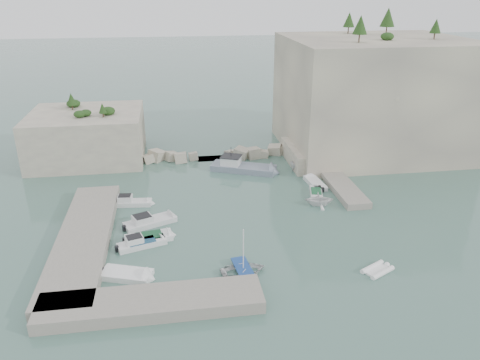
{
  "coord_description": "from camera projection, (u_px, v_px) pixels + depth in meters",
  "views": [
    {
      "loc": [
        -7.56,
        -44.06,
        24.32
      ],
      "look_at": [
        0.0,
        6.0,
        3.0
      ],
      "focal_mm": 35.0,
      "sensor_mm": 36.0,
      "label": 1
    }
  ],
  "objects": [
    {
      "name": "motorboat_e",
      "position": [
        127.0,
        277.0,
        41.93
      ],
      "size": [
        5.4,
        3.61,
        0.7
      ],
      "primitive_type": null,
      "rotation": [
        0.0,
        0.0,
        -0.34
      ],
      "color": "white",
      "rests_on": "ground"
    },
    {
      "name": "motorboat_b",
      "position": [
        150.0,
        224.0,
        51.14
      ],
      "size": [
        6.47,
        4.26,
        1.4
      ],
      "primitive_type": null,
      "rotation": [
        0.0,
        0.0,
        0.4
      ],
      "color": "silver",
      "rests_on": "ground"
    },
    {
      "name": "motorboat_a",
      "position": [
        132.0,
        205.0,
        55.59
      ],
      "size": [
        5.3,
        1.99,
        1.4
      ],
      "primitive_type": null,
      "rotation": [
        0.0,
        0.0,
        -0.09
      ],
      "color": "silver",
      "rests_on": "ground"
    },
    {
      "name": "quay_south",
      "position": [
        152.0,
        303.0,
        37.64
      ],
      "size": [
        18.0,
        4.0,
        1.1
      ],
      "primitive_type": "cube",
      "color": "#9E9689",
      "rests_on": "ground"
    },
    {
      "name": "cliff_terrace",
      "position": [
        316.0,
        154.0,
        68.33
      ],
      "size": [
        8.0,
        10.0,
        2.5
      ],
      "primitive_type": "cube",
      "color": "beige",
      "rests_on": "ground"
    },
    {
      "name": "vegetation",
      "position": [
        342.0,
        31.0,
        68.36
      ],
      "size": [
        53.48,
        13.88,
        13.4
      ],
      "color": "#1E4219",
      "rests_on": "ground"
    },
    {
      "name": "tender_east_c",
      "position": [
        315.0,
        185.0,
        61.12
      ],
      "size": [
        2.1,
        5.2,
        0.7
      ],
      "primitive_type": null,
      "rotation": [
        0.0,
        0.0,
        1.66
      ],
      "color": "silver",
      "rests_on": "ground"
    },
    {
      "name": "quay_west",
      "position": [
        84.0,
        239.0,
        47.16
      ],
      "size": [
        5.0,
        24.0,
        1.1
      ],
      "primitive_type": "cube",
      "color": "#9E9689",
      "rests_on": "ground"
    },
    {
      "name": "tender_east_d",
      "position": [
        306.0,
        171.0,
        65.68
      ],
      "size": [
        4.69,
        2.3,
        1.74
      ],
      "primitive_type": "imported",
      "rotation": [
        0.0,
        0.0,
        1.43
      ],
      "color": "silver",
      "rests_on": "ground"
    },
    {
      "name": "rowboat",
      "position": [
        243.0,
        273.0,
        42.57
      ],
      "size": [
        4.51,
        3.48,
        0.86
      ],
      "primitive_type": "imported",
      "rotation": [
        0.0,
        0.0,
        1.7
      ],
      "color": "white",
      "rests_on": "ground"
    },
    {
      "name": "work_boat",
      "position": [
        243.0,
        171.0,
        65.69
      ],
      "size": [
        10.23,
        6.59,
        2.2
      ],
      "primitive_type": null,
      "rotation": [
        0.0,
        0.0,
        -0.41
      ],
      "color": "slate",
      "rests_on": "ground"
    },
    {
      "name": "ledge_east",
      "position": [
        337.0,
        181.0,
        61.44
      ],
      "size": [
        3.0,
        16.0,
        0.8
      ],
      "primitive_type": "cube",
      "color": "#9E9689",
      "rests_on": "ground"
    },
    {
      "name": "motorboat_c",
      "position": [
        149.0,
        240.0,
        48.02
      ],
      "size": [
        5.47,
        2.74,
        0.7
      ],
      "primitive_type": null,
      "rotation": [
        0.0,
        0.0,
        0.17
      ],
      "color": "white",
      "rests_on": "ground"
    },
    {
      "name": "tender_east_b",
      "position": [
        316.0,
        195.0,
        58.18
      ],
      "size": [
        2.35,
        4.41,
        0.7
      ],
      "primitive_type": null,
      "rotation": [
        0.0,
        0.0,
        1.34
      ],
      "color": "silver",
      "rests_on": "ground"
    },
    {
      "name": "ground",
      "position": [
        248.0,
        227.0,
        50.62
      ],
      "size": [
        400.0,
        400.0,
        0.0
      ],
      "primitive_type": "plane",
      "color": "#4D7468",
      "rests_on": "ground"
    },
    {
      "name": "inflatable_dinghy",
      "position": [
        377.0,
        272.0,
        42.75
      ],
      "size": [
        3.45,
        2.79,
        0.44
      ],
      "primitive_type": null,
      "rotation": [
        0.0,
        0.0,
        0.49
      ],
      "color": "white",
      "rests_on": "ground"
    },
    {
      "name": "outcrop_west",
      "position": [
        88.0,
        136.0,
        69.3
      ],
      "size": [
        16.0,
        14.0,
        7.0
      ],
      "primitive_type": "cube",
      "color": "beige",
      "rests_on": "ground"
    },
    {
      "name": "cliff_east",
      "position": [
        372.0,
        96.0,
        71.45
      ],
      "size": [
        26.0,
        22.0,
        17.0
      ],
      "primitive_type": "cube",
      "color": "beige",
      "rests_on": "ground"
    },
    {
      "name": "breakwater",
      "position": [
        218.0,
        154.0,
        70.26
      ],
      "size": [
        28.0,
        3.0,
        1.4
      ],
      "primitive_type": "cube",
      "color": "beige",
      "rests_on": "ground"
    },
    {
      "name": "tender_east_a",
      "position": [
        319.0,
        205.0,
        55.56
      ],
      "size": [
        3.69,
        3.29,
        1.78
      ],
      "primitive_type": "imported",
      "rotation": [
        0.0,
        0.0,
        1.45
      ],
      "color": "white",
      "rests_on": "ground"
    },
    {
      "name": "motorboat_d",
      "position": [
        142.0,
        246.0,
        46.89
      ],
      "size": [
        5.5,
        3.08,
        1.4
      ],
      "primitive_type": null,
      "rotation": [
        0.0,
        0.0,
        0.31
      ],
      "color": "white",
      "rests_on": "ground"
    },
    {
      "name": "rowboat_mast",
      "position": [
        243.0,
        249.0,
        41.59
      ],
      "size": [
        0.1,
        0.1,
        4.2
      ],
      "primitive_type": "cylinder",
      "color": "white",
      "rests_on": "rowboat"
    }
  ]
}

